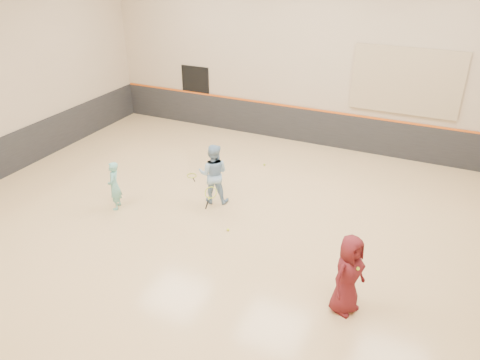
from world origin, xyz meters
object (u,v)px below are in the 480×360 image
at_px(girl, 114,186).
at_px(instructor, 213,174).
at_px(young_man, 348,275).
at_px(spare_racket, 192,175).

distance_m(girl, instructor, 2.56).
height_order(girl, young_man, young_man).
bearing_deg(spare_racket, girl, -109.27).
bearing_deg(spare_racket, instructor, -38.58).
xyz_separation_m(girl, spare_racket, (0.85, 2.43, -0.62)).
bearing_deg(spare_racket, young_man, -33.75).
height_order(girl, instructor, instructor).
bearing_deg(instructor, young_man, 130.20).
relative_size(girl, young_man, 0.80).
xyz_separation_m(instructor, young_man, (4.17, -2.62, -0.00)).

